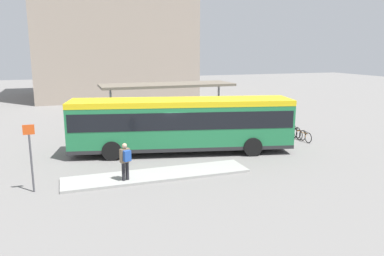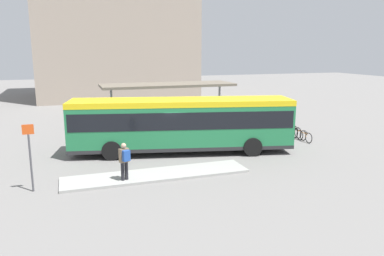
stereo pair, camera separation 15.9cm
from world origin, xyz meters
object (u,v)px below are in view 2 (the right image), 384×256
(bicycle_black, at_px, (299,134))
(platform_sign, at_px, (30,155))
(potted_planter_far_side, at_px, (219,124))
(bicycle_yellow, at_px, (289,129))
(potted_planter_near_shelter, at_px, (149,129))
(city_bus, at_px, (182,121))
(pedestrian_waiting, at_px, (125,159))
(bicycle_red, at_px, (293,131))
(bicycle_orange, at_px, (304,136))

(bicycle_black, relative_size, platform_sign, 0.55)
(potted_planter_far_side, bearing_deg, bicycle_yellow, -22.02)
(potted_planter_near_shelter, bearing_deg, city_bus, -75.64)
(city_bus, height_order, potted_planter_far_side, city_bus)
(potted_planter_near_shelter, bearing_deg, platform_sign, -130.19)
(pedestrian_waiting, height_order, potted_planter_near_shelter, pedestrian_waiting)
(pedestrian_waiting, xyz_separation_m, bicycle_red, (12.01, 5.31, -0.69))
(bicycle_orange, bearing_deg, potted_planter_far_side, 44.84)
(bicycle_black, bearing_deg, city_bus, -86.40)
(pedestrian_waiting, bearing_deg, platform_sign, 67.63)
(pedestrian_waiting, relative_size, bicycle_orange, 1.07)
(city_bus, bearing_deg, bicycle_yellow, 26.49)
(bicycle_red, bearing_deg, potted_planter_near_shelter, 72.90)
(bicycle_red, bearing_deg, platform_sign, 106.81)
(potted_planter_far_side, bearing_deg, potted_planter_near_shelter, 178.41)
(bicycle_yellow, bearing_deg, city_bus, -68.15)
(city_bus, bearing_deg, bicycle_black, 17.26)
(bicycle_orange, distance_m, bicycle_black, 0.70)
(bicycle_orange, distance_m, bicycle_yellow, 2.10)
(bicycle_orange, relative_size, platform_sign, 0.55)
(bicycle_red, height_order, bicycle_yellow, bicycle_red)
(bicycle_orange, height_order, bicycle_black, same)
(city_bus, bearing_deg, bicycle_orange, 12.38)
(city_bus, height_order, bicycle_yellow, city_bus)
(potted_planter_near_shelter, bearing_deg, bicycle_red, -15.91)
(platform_sign, bearing_deg, city_bus, 26.63)
(potted_planter_far_side, xyz_separation_m, platform_sign, (-11.44, -7.61, 0.92))
(bicycle_black, height_order, potted_planter_far_side, potted_planter_far_side)
(pedestrian_waiting, xyz_separation_m, potted_planter_near_shelter, (2.80, 7.93, -0.45))
(city_bus, bearing_deg, potted_planter_near_shelter, 117.17)
(bicycle_red, relative_size, bicycle_yellow, 1.04)
(potted_planter_far_side, bearing_deg, platform_sign, -146.38)
(bicycle_black, height_order, bicycle_red, bicycle_red)
(platform_sign, bearing_deg, bicycle_orange, 13.41)
(city_bus, distance_m, bicycle_black, 8.30)
(city_bus, height_order, bicycle_red, city_bus)
(bicycle_black, bearing_deg, pedestrian_waiting, -69.77)
(platform_sign, bearing_deg, potted_planter_far_side, 33.62)
(bicycle_orange, bearing_deg, platform_sign, 101.13)
(city_bus, relative_size, bicycle_red, 7.10)
(pedestrian_waiting, height_order, platform_sign, platform_sign)
(bicycle_red, xyz_separation_m, platform_sign, (-15.75, -5.12, 1.18))
(city_bus, relative_size, bicycle_yellow, 7.35)
(pedestrian_waiting, relative_size, potted_planter_far_side, 1.36)
(bicycle_black, bearing_deg, bicycle_orange, -7.45)
(bicycle_orange, relative_size, bicycle_black, 1.00)
(bicycle_orange, xyz_separation_m, potted_planter_near_shelter, (-9.08, 4.02, 0.28))
(pedestrian_waiting, distance_m, potted_planter_far_side, 10.97)
(bicycle_red, bearing_deg, bicycle_yellow, -11.66)
(potted_planter_far_side, bearing_deg, city_bus, -135.50)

